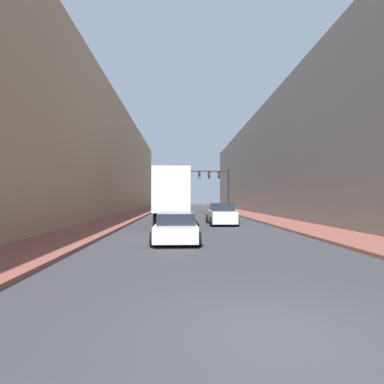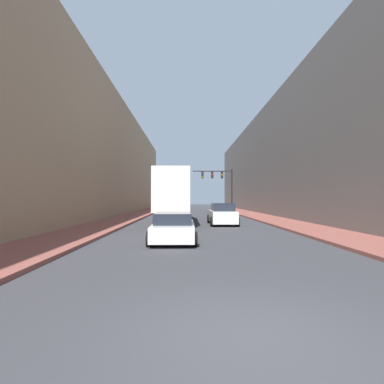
{
  "view_description": "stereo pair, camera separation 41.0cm",
  "coord_description": "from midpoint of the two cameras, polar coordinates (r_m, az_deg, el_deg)",
  "views": [
    {
      "loc": [
        -1.35,
        -4.29,
        2.01
      ],
      "look_at": [
        -0.58,
        15.46,
        2.44
      ],
      "focal_mm": 28.0,
      "sensor_mm": 36.0,
      "label": 1
    },
    {
      "loc": [
        -0.94,
        -4.3,
        2.01
      ],
      "look_at": [
        -0.58,
        15.46,
        2.44
      ],
      "focal_mm": 28.0,
      "sensor_mm": 36.0,
      "label": 2
    }
  ],
  "objects": [
    {
      "name": "sidewalk_left",
      "position": [
        34.83,
        -10.59,
        -4.41
      ],
      "size": [
        3.29,
        80.0,
        0.15
      ],
      "color": "brown",
      "rests_on": "ground"
    },
    {
      "name": "building_right",
      "position": [
        36.86,
        19.22,
        6.07
      ],
      "size": [
        6.0,
        80.0,
        13.32
      ],
      "color": "#66605B",
      "rests_on": "ground"
    },
    {
      "name": "sidewalk_right",
      "position": [
        35.28,
        12.18,
        -4.36
      ],
      "size": [
        3.29,
        80.0,
        0.15
      ],
      "color": "brown",
      "rests_on": "ground"
    },
    {
      "name": "suv_car",
      "position": [
        23.17,
        6.29,
        -4.25
      ],
      "size": [
        2.07,
        4.42,
        1.67
      ],
      "color": "silver",
      "rests_on": "ground"
    },
    {
      "name": "sedan_car",
      "position": [
        14.1,
        -2.68,
        -6.78
      ],
      "size": [
        2.11,
        4.42,
        1.35
      ],
      "color": "silver",
      "rests_on": "ground"
    },
    {
      "name": "ground_plane",
      "position": [
        4.88,
        14.08,
        -25.58
      ],
      "size": [
        200.0,
        200.0,
        0.0
      ],
      "primitive_type": "plane",
      "color": "#38383D"
    },
    {
      "name": "semi_truck",
      "position": [
        24.56,
        -2.9,
        -0.68
      ],
      "size": [
        2.46,
        11.85,
        4.08
      ],
      "color": "silver",
      "rests_on": "ground"
    },
    {
      "name": "building_left",
      "position": [
        36.17,
        -17.87,
        6.63
      ],
      "size": [
        6.0,
        80.0,
        13.85
      ],
      "color": "tan",
      "rests_on": "ground"
    },
    {
      "name": "traffic_signal_gantry",
      "position": [
        40.15,
        5.86,
        1.94
      ],
      "size": [
        5.32,
        0.35,
        5.96
      ],
      "color": "black",
      "rests_on": "ground"
    }
  ]
}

